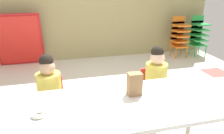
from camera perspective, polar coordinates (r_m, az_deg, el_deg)
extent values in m
cube|color=silver|center=(2.90, 0.89, -12.47)|extent=(5.73, 4.85, 0.02)
cube|color=silver|center=(3.21, -9.08, -8.91)|extent=(0.43, 0.43, 0.00)
cube|color=#B24C47|center=(4.61, 25.83, -1.30)|extent=(0.43, 0.43, 0.00)
cube|color=silver|center=(3.92, 10.31, -3.26)|extent=(0.43, 0.43, 0.00)
cube|color=tan|center=(4.81, -6.76, 16.89)|extent=(5.73, 0.10, 2.50)
cube|color=white|center=(1.92, 1.55, -10.16)|extent=(2.18, 0.81, 0.04)
cylinder|color=#B2B2B7|center=(2.39, -25.97, -14.41)|extent=(0.05, 0.05, 0.58)
cylinder|color=#B2B2B7|center=(2.74, 20.52, -8.78)|extent=(0.05, 0.05, 0.58)
cube|color=red|center=(2.56, -15.72, -10.20)|extent=(0.32, 0.30, 0.03)
cube|color=red|center=(2.62, -16.00, -5.71)|extent=(0.29, 0.02, 0.30)
cylinder|color=#D8C64C|center=(2.45, -16.23, -5.80)|extent=(0.33, 0.33, 0.38)
sphere|color=tan|center=(2.35, -16.87, -0.13)|extent=(0.17, 0.17, 0.17)
sphere|color=black|center=(2.34, -17.04, 1.57)|extent=(0.15, 0.15, 0.15)
cylinder|color=red|center=(2.54, -18.67, -14.82)|extent=(0.02, 0.02, 0.28)
cylinder|color=red|center=(2.53, -12.15, -14.35)|extent=(0.02, 0.02, 0.28)
cylinder|color=red|center=(2.76, -18.33, -11.70)|extent=(0.02, 0.02, 0.28)
cylinder|color=red|center=(2.74, -12.41, -11.25)|extent=(0.02, 0.02, 0.28)
cube|color=red|center=(2.78, 11.20, -7.09)|extent=(0.32, 0.30, 0.03)
cube|color=red|center=(2.84, 10.16, -3.05)|extent=(0.29, 0.02, 0.30)
cylinder|color=#D8C64C|center=(2.69, 11.53, -2.95)|extent=(0.34, 0.34, 0.38)
sphere|color=beige|center=(2.59, 11.94, 2.30)|extent=(0.17, 0.17, 0.17)
sphere|color=black|center=(2.58, 11.94, 3.86)|extent=(0.15, 0.15, 0.15)
cylinder|color=red|center=(2.70, 9.38, -11.55)|extent=(0.02, 0.02, 0.28)
cylinder|color=red|center=(2.81, 14.73, -10.58)|extent=(0.02, 0.02, 0.28)
cylinder|color=red|center=(2.91, 7.37, -8.91)|extent=(0.02, 0.02, 0.28)
cylinder|color=red|center=(3.01, 12.41, -8.13)|extent=(0.02, 0.02, 0.28)
cube|color=orange|center=(5.22, 17.35, 5.34)|extent=(0.32, 0.30, 0.03)
cube|color=orange|center=(5.31, 16.70, 6.69)|extent=(0.30, 0.02, 0.18)
cube|color=orange|center=(5.19, 17.50, 6.61)|extent=(0.32, 0.30, 0.03)
cube|color=orange|center=(5.29, 16.83, 7.95)|extent=(0.30, 0.02, 0.18)
cube|color=orange|center=(5.16, 17.64, 7.90)|extent=(0.32, 0.30, 0.03)
cube|color=orange|center=(5.26, 16.97, 9.22)|extent=(0.30, 0.02, 0.18)
cube|color=orange|center=(5.14, 17.79, 9.20)|extent=(0.32, 0.30, 0.03)
cube|color=orange|center=(5.24, 17.11, 10.50)|extent=(0.30, 0.02, 0.18)
cube|color=orange|center=(5.12, 17.94, 10.51)|extent=(0.32, 0.30, 0.03)
cube|color=orange|center=(5.22, 17.26, 11.79)|extent=(0.30, 0.02, 0.18)
cylinder|color=orange|center=(5.08, 16.57, 3.46)|extent=(0.02, 0.02, 0.26)
cylinder|color=orange|center=(5.22, 19.24, 3.64)|extent=(0.02, 0.02, 0.26)
cylinder|color=orange|center=(5.29, 15.19, 4.31)|extent=(0.02, 0.02, 0.26)
cylinder|color=orange|center=(5.43, 17.79, 4.46)|extent=(0.02, 0.02, 0.26)
cube|color=green|center=(5.49, 21.81, 5.53)|extent=(0.32, 0.30, 0.03)
cube|color=green|center=(5.58, 21.12, 6.82)|extent=(0.30, 0.02, 0.18)
cube|color=green|center=(5.46, 21.98, 6.74)|extent=(0.32, 0.30, 0.03)
cube|color=green|center=(5.55, 21.28, 8.01)|extent=(0.30, 0.02, 0.18)
cube|color=green|center=(5.43, 22.15, 7.96)|extent=(0.32, 0.30, 0.03)
cube|color=green|center=(5.53, 21.45, 9.22)|extent=(0.30, 0.02, 0.18)
cube|color=green|center=(5.41, 22.33, 9.20)|extent=(0.32, 0.30, 0.03)
cube|color=green|center=(5.51, 21.62, 10.44)|extent=(0.30, 0.02, 0.18)
cube|color=green|center=(5.39, 22.50, 10.44)|extent=(0.32, 0.30, 0.03)
cube|color=green|center=(5.49, 21.79, 11.66)|extent=(0.30, 0.02, 0.18)
cylinder|color=green|center=(5.34, 21.17, 3.76)|extent=(0.02, 0.02, 0.26)
cylinder|color=green|center=(5.50, 23.58, 3.90)|extent=(0.02, 0.02, 0.26)
cylinder|color=green|center=(5.54, 19.68, 4.56)|extent=(0.02, 0.02, 0.26)
cylinder|color=green|center=(5.70, 22.05, 4.68)|extent=(0.02, 0.02, 0.26)
cube|color=red|center=(4.76, -23.38, 6.56)|extent=(0.90, 0.28, 1.09)
cube|color=red|center=(4.72, -23.44, 6.46)|extent=(0.83, 0.23, 0.99)
cube|color=#9E754C|center=(2.01, 6.00, -4.52)|extent=(0.13, 0.09, 0.22)
cylinder|color=white|center=(1.83, -18.82, -12.29)|extent=(0.18, 0.18, 0.01)
cylinder|color=white|center=(1.91, -1.16, -9.60)|extent=(0.18, 0.18, 0.01)
torus|color=white|center=(1.82, -18.90, -11.75)|extent=(0.12, 0.12, 0.03)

